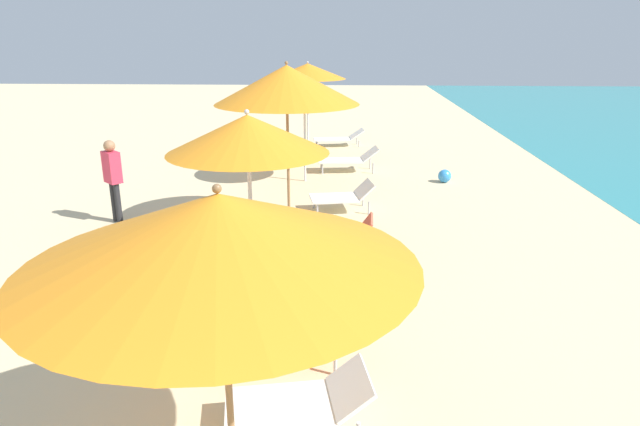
{
  "coord_description": "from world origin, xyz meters",
  "views": [
    {
      "loc": [
        0.77,
        0.3,
        3.43
      ],
      "look_at": [
        0.47,
        6.57,
        1.38
      ],
      "focal_mm": 30.82,
      "sensor_mm": 36.0,
      "label": 1
    }
  ],
  "objects": [
    {
      "name": "beach_ball",
      "position": [
        3.17,
        13.36,
        0.16
      ],
      "size": [
        0.32,
        0.32,
        0.32
      ],
      "primitive_type": "sphere",
      "color": "#338CD8",
      "rests_on": "ground"
    },
    {
      "name": "lounger_third_shoreside",
      "position": [
        0.11,
        7.55,
        0.34
      ],
      "size": [
        1.54,
        0.92,
        0.7
      ],
      "rotation": [
        0.0,
        0.0,
        3.34
      ],
      "color": "white",
      "rests_on": "ground"
    },
    {
      "name": "lounger_fifth_shoreside",
      "position": [
        0.85,
        14.36,
        0.34
      ],
      "size": [
        1.63,
        0.78,
        0.64
      ],
      "rotation": [
        0.0,
        0.0,
        3.25
      ],
      "color": "white",
      "rests_on": "ground"
    },
    {
      "name": "lounger_fourth_shoreside",
      "position": [
        0.72,
        10.97,
        0.32
      ],
      "size": [
        1.36,
        0.88,
        0.6
      ],
      "rotation": [
        0.0,
        0.0,
        3.32
      ],
      "color": "white",
      "rests_on": "ground"
    },
    {
      "name": "person_walking_near",
      "position": [
        -3.59,
        10.08,
        0.96
      ],
      "size": [
        0.41,
        0.41,
        1.58
      ],
      "rotation": [
        0.0,
        0.0,
        0.83
      ],
      "color": "#262628",
      "rests_on": "ground"
    },
    {
      "name": "lounger_farthest_shoreside",
      "position": [
        0.55,
        17.8,
        0.27
      ],
      "size": [
        1.67,
        0.77,
        0.54
      ],
      "rotation": [
        0.0,
        0.0,
        3.28
      ],
      "color": "white",
      "rests_on": "ground"
    },
    {
      "name": "umbrella_second",
      "position": [
        -0.01,
        3.48,
        2.27
      ],
      "size": [
        2.54,
        2.54,
        2.57
      ],
      "color": "olive",
      "rests_on": "ground"
    },
    {
      "name": "lounger_fourth_inland",
      "position": [
        0.55,
        8.68,
        0.27
      ],
      "size": [
        1.49,
        0.71,
        0.64
      ],
      "rotation": [
        0.0,
        0.0,
        3.1
      ],
      "color": "#D8593F",
      "rests_on": "ground"
    },
    {
      "name": "lounger_third_inland",
      "position": [
        0.22,
        5.56,
        0.32
      ],
      "size": [
        1.28,
        0.64,
        0.62
      ],
      "rotation": [
        0.0,
        0.0,
        3.09
      ],
      "color": "#D8593F",
      "rests_on": "ground"
    },
    {
      "name": "umbrella_fourth",
      "position": [
        -0.26,
        9.82,
        2.61
      ],
      "size": [
        2.5,
        2.5,
        3.0
      ],
      "color": "olive",
      "rests_on": "ground"
    },
    {
      "name": "umbrella_third",
      "position": [
        -0.38,
        6.63,
        2.32
      ],
      "size": [
        1.92,
        1.92,
        2.61
      ],
      "color": "silver",
      "rests_on": "ground"
    },
    {
      "name": "umbrella_farthest",
      "position": [
        -0.36,
        16.53,
        2.42
      ],
      "size": [
        2.21,
        2.21,
        2.7
      ],
      "color": "silver",
      "rests_on": "ground"
    },
    {
      "name": "umbrella_fifth",
      "position": [
        -0.22,
        13.33,
        2.15
      ],
      "size": [
        2.05,
        2.05,
        2.43
      ],
      "color": "silver",
      "rests_on": "ground"
    },
    {
      "name": "lounger_second_shoreside",
      "position": [
        0.39,
        4.45,
        0.29
      ],
      "size": [
        1.4,
        0.89,
        0.54
      ],
      "rotation": [
        0.0,
        0.0,
        3.33
      ],
      "color": "white",
      "rests_on": "ground"
    }
  ]
}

